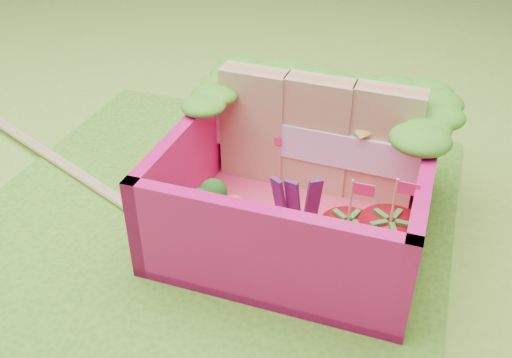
{
  "coord_description": "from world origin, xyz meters",
  "views": [
    {
      "loc": [
        1.07,
        -2.31,
        1.99
      ],
      "look_at": [
        0.24,
        0.08,
        0.28
      ],
      "focal_mm": 40.0,
      "sensor_mm": 36.0,
      "label": 1
    }
  ],
  "objects": [
    {
      "name": "broccoli",
      "position": [
        0.05,
        -0.22,
        0.27
      ],
      "size": [
        0.34,
        0.34,
        0.26
      ],
      "color": "#67A951",
      "rests_on": "bento_floor"
    },
    {
      "name": "ground",
      "position": [
        0.0,
        0.0,
        0.0
      ],
      "size": [
        14.0,
        14.0,
        0.0
      ],
      "primitive_type": "plane",
      "color": "#85B834",
      "rests_on": "ground"
    },
    {
      "name": "strawberry_left",
      "position": [
        0.79,
        -0.2,
        0.22
      ],
      "size": [
        0.26,
        0.26,
        0.5
      ],
      "color": "red",
      "rests_on": "bento_floor"
    },
    {
      "name": "carrot_sticks",
      "position": [
        0.19,
        -0.23,
        0.2
      ],
      "size": [
        0.13,
        0.16,
        0.25
      ],
      "color": "#FF5915",
      "rests_on": "bento_floor"
    },
    {
      "name": "snap_peas",
      "position": [
        0.88,
        -0.15,
        0.11
      ],
      "size": [
        0.6,
        0.44,
        0.05
      ],
      "color": "#589E31",
      "rests_on": "bento_floor"
    },
    {
      "name": "lettuce_ruffle",
      "position": [
        0.48,
        0.56,
        0.64
      ],
      "size": [
        1.43,
        0.83,
        0.11
      ],
      "color": "#3B961B",
      "rests_on": "bento_box"
    },
    {
      "name": "chopsticks",
      "position": [
        -1.02,
        0.13,
        0.05
      ],
      "size": [
        2.18,
        0.94,
        0.04
      ],
      "color": "#DDBD79",
      "rests_on": "placemat"
    },
    {
      "name": "purple_wedges",
      "position": [
        0.51,
        -0.08,
        0.27
      ],
      "size": [
        0.22,
        0.11,
        0.38
      ],
      "color": "#471855",
      "rests_on": "bento_floor"
    },
    {
      "name": "placemat",
      "position": [
        0.0,
        0.0,
        0.01
      ],
      "size": [
        2.6,
        2.6,
        0.03
      ],
      "primitive_type": "cube",
      "color": "#4F9C23",
      "rests_on": "ground"
    },
    {
      "name": "bento_floor",
      "position": [
        0.48,
        0.08,
        0.06
      ],
      "size": [
        1.3,
        1.3,
        0.05
      ],
      "primitive_type": "cube",
      "color": "#FF4174",
      "rests_on": "placemat"
    },
    {
      "name": "sandwich_stack",
      "position": [
        0.49,
        0.42,
        0.41
      ],
      "size": [
        1.21,
        0.21,
        0.67
      ],
      "color": "tan",
      "rests_on": "bento_floor"
    },
    {
      "name": "bento_box",
      "position": [
        0.48,
        0.08,
        0.31
      ],
      "size": [
        1.3,
        1.3,
        0.55
      ],
      "color": "#ED1476",
      "rests_on": "placemat"
    },
    {
      "name": "strawberry_right",
      "position": [
        0.98,
        -0.18,
        0.23
      ],
      "size": [
        0.29,
        0.29,
        0.53
      ],
      "color": "red",
      "rests_on": "bento_floor"
    }
  ]
}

